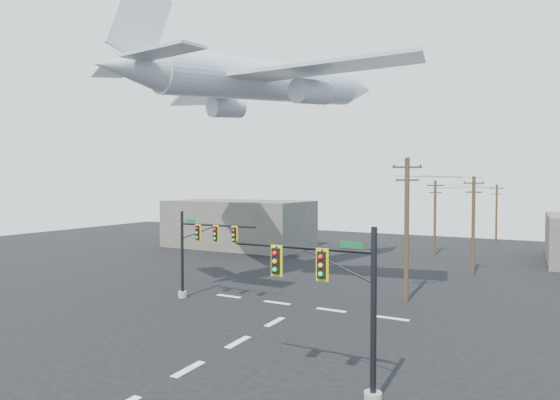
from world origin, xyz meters
The scene contains 11 objects.
ground centered at (0.00, 0.00, 0.00)m, with size 120.00×120.00×0.00m, color black.
lane_markings centered at (0.00, 5.33, 0.01)m, with size 14.00×21.20×0.01m.
signal_mast_near centered at (6.89, 0.54, 3.55)m, with size 6.32×0.73×6.63m.
signal_mast_far centered at (-7.19, 10.07, 3.54)m, with size 6.43×0.69×6.24m.
utility_pole_a centered at (5.77, 16.51, 5.24)m, with size 1.91×0.86×10.01m.
utility_pole_b centered at (8.93, 28.39, 4.63)m, with size 1.78×0.46×8.85m.
utility_pole_c centered at (3.84, 39.15, 4.49)m, with size 1.75×0.29×8.57m.
utility_pole_d centered at (9.32, 56.11, 4.23)m, with size 1.66×0.48×8.08m.
power_lines centered at (6.75, 36.33, 8.12)m, with size 7.03×39.61×1.07m.
airliner centered at (-5.66, 17.20, 16.48)m, with size 26.62×28.73×7.57m.
building_left centered at (-20.00, 35.00, 3.00)m, with size 18.00×10.00×6.00m, color #605B55.
Camera 1 is at (13.13, -16.10, 8.21)m, focal length 30.00 mm.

